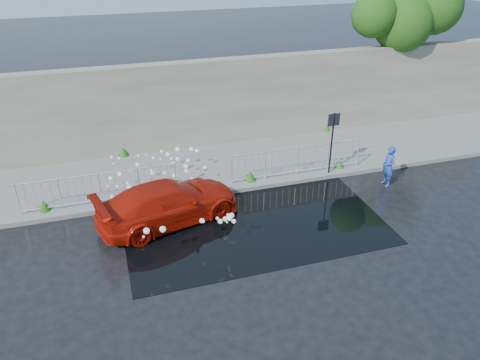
# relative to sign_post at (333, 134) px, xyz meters

# --- Properties ---
(ground) EXTENTS (90.00, 90.00, 0.00)m
(ground) POSITION_rel_sign_post_xyz_m (-4.20, -3.10, -1.72)
(ground) COLOR black
(ground) RESTS_ON ground
(pavement) EXTENTS (30.00, 4.00, 0.15)m
(pavement) POSITION_rel_sign_post_xyz_m (-4.20, 1.90, -1.65)
(pavement) COLOR #63635E
(pavement) RESTS_ON ground
(curb) EXTENTS (30.00, 0.25, 0.16)m
(curb) POSITION_rel_sign_post_xyz_m (-4.20, -0.10, -1.64)
(curb) COLOR #63635E
(curb) RESTS_ON ground
(retaining_wall) EXTENTS (30.00, 0.60, 3.50)m
(retaining_wall) POSITION_rel_sign_post_xyz_m (-4.20, 4.10, 0.18)
(retaining_wall) COLOR #666256
(retaining_wall) RESTS_ON pavement
(puddle) EXTENTS (8.00, 5.00, 0.01)m
(puddle) POSITION_rel_sign_post_xyz_m (-3.70, -2.10, -1.72)
(puddle) COLOR black
(puddle) RESTS_ON ground
(sign_post) EXTENTS (0.45, 0.06, 2.50)m
(sign_post) POSITION_rel_sign_post_xyz_m (0.00, 0.00, 0.00)
(sign_post) COLOR black
(sign_post) RESTS_ON ground
(tree) EXTENTS (5.18, 2.57, 6.41)m
(tree) POSITION_rel_sign_post_xyz_m (5.56, 4.31, 3.13)
(tree) COLOR #332114
(tree) RESTS_ON ground
(railing_left) EXTENTS (5.05, 0.05, 1.10)m
(railing_left) POSITION_rel_sign_post_xyz_m (-8.20, 0.25, -0.99)
(railing_left) COLOR silver
(railing_left) RESTS_ON pavement
(railing_right) EXTENTS (5.05, 0.05, 1.10)m
(railing_right) POSITION_rel_sign_post_xyz_m (-1.20, 0.25, -0.99)
(railing_right) COLOR silver
(railing_right) RESTS_ON pavement
(weeds) EXTENTS (12.17, 3.93, 0.38)m
(weeds) POSITION_rel_sign_post_xyz_m (-4.61, 1.39, -1.40)
(weeds) COLOR #225115
(weeds) RESTS_ON pavement
(water_spray) EXTENTS (3.64, 5.41, 0.95)m
(water_spray) POSITION_rel_sign_post_xyz_m (-5.94, -0.27, -0.98)
(water_spray) COLOR white
(water_spray) RESTS_ON ground
(red_car) EXTENTS (4.86, 2.99, 1.32)m
(red_car) POSITION_rel_sign_post_xyz_m (-6.19, -1.26, -1.07)
(red_car) COLOR #A81406
(red_car) RESTS_ON ground
(person) EXTENTS (0.39, 0.56, 1.48)m
(person) POSITION_rel_sign_post_xyz_m (1.69, -1.21, -0.98)
(person) COLOR #2141A9
(person) RESTS_ON ground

